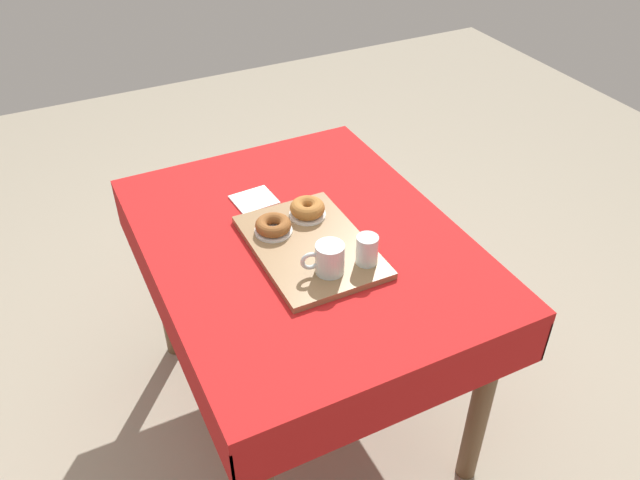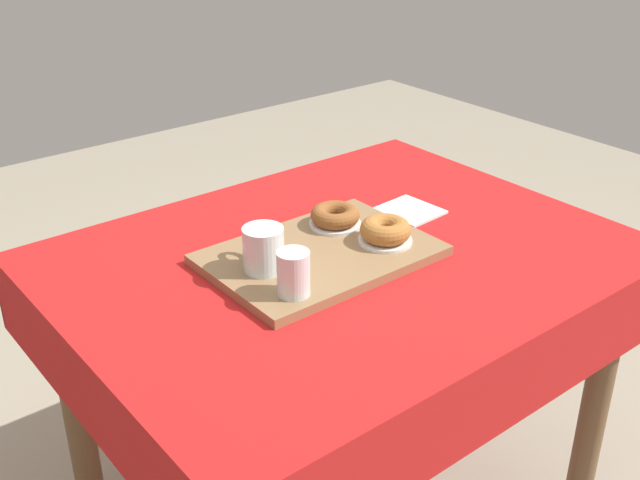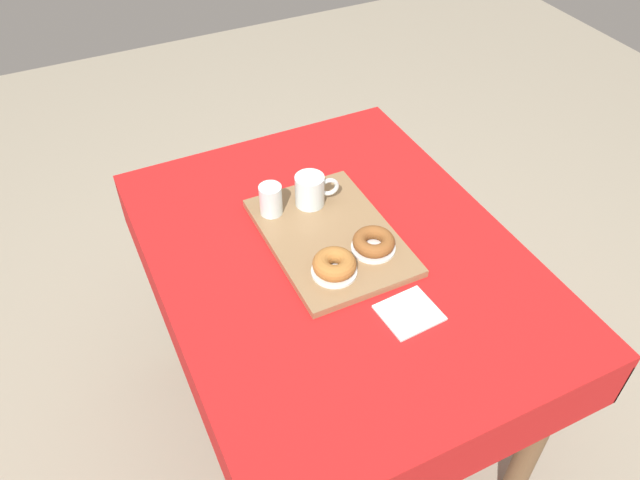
{
  "view_description": "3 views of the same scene",
  "coord_description": "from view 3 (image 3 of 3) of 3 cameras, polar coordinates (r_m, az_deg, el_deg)",
  "views": [
    {
      "loc": [
        1.38,
        -0.63,
        1.91
      ],
      "look_at": [
        0.11,
        -0.0,
        0.83
      ],
      "focal_mm": 36.23,
      "sensor_mm": 36.0,
      "label": 1
    },
    {
      "loc": [
        0.92,
        1.08,
        1.51
      ],
      "look_at": [
        0.05,
        -0.01,
        0.81
      ],
      "focal_mm": 43.49,
      "sensor_mm": 36.0,
      "label": 2
    },
    {
      "loc": [
        -1.0,
        0.53,
        1.86
      ],
      "look_at": [
        0.04,
        0.03,
        0.79
      ],
      "focal_mm": 34.88,
      "sensor_mm": 36.0,
      "label": 3
    }
  ],
  "objects": [
    {
      "name": "tea_mug_left",
      "position": [
        1.67,
        -0.87,
        4.52
      ],
      "size": [
        0.08,
        0.12,
        0.09
      ],
      "color": "silver",
      "rests_on": "serving_tray"
    },
    {
      "name": "dining_table",
      "position": [
        1.66,
        1.53,
        -3.93
      ],
      "size": [
        1.15,
        0.89,
        0.77
      ],
      "color": "red",
      "rests_on": "ground"
    },
    {
      "name": "donut_plate_right",
      "position": [
        1.5,
        1.31,
        -2.88
      ],
      "size": [
        0.11,
        0.11,
        0.01
      ],
      "primitive_type": "cylinder",
      "color": "white",
      "rests_on": "serving_tray"
    },
    {
      "name": "sugar_donut_left",
      "position": [
        1.55,
        4.95,
        -0.16
      ],
      "size": [
        0.11,
        0.11,
        0.03
      ],
      "primitive_type": "torus",
      "color": "brown",
      "rests_on": "donut_plate_left"
    },
    {
      "name": "paper_napkin",
      "position": [
        1.45,
        8.19,
        -6.62
      ],
      "size": [
        0.13,
        0.14,
        0.01
      ],
      "primitive_type": "cube",
      "rotation": [
        0.0,
        0.0,
        0.07
      ],
      "color": "white",
      "rests_on": "dining_table"
    },
    {
      "name": "donut_plate_left",
      "position": [
        1.56,
        4.9,
        -0.72
      ],
      "size": [
        0.11,
        0.11,
        0.01
      ],
      "primitive_type": "cylinder",
      "color": "white",
      "rests_on": "serving_tray"
    },
    {
      "name": "water_glass_near",
      "position": [
        1.64,
        -4.53,
        3.57
      ],
      "size": [
        0.06,
        0.06,
        0.09
      ],
      "color": "silver",
      "rests_on": "serving_tray"
    },
    {
      "name": "serving_tray",
      "position": [
        1.61,
        0.92,
        0.34
      ],
      "size": [
        0.45,
        0.31,
        0.02
      ],
      "primitive_type": "cube",
      "color": "olive",
      "rests_on": "dining_table"
    },
    {
      "name": "ground_plane",
      "position": [
        2.18,
        1.21,
        -15.79
      ],
      "size": [
        6.0,
        6.0,
        0.0
      ],
      "primitive_type": "plane",
      "color": "gray"
    },
    {
      "name": "sugar_donut_right",
      "position": [
        1.48,
        1.32,
        -2.22
      ],
      "size": [
        0.11,
        0.11,
        0.04
      ],
      "primitive_type": "torus",
      "color": "#A3662D",
      "rests_on": "donut_plate_right"
    }
  ]
}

